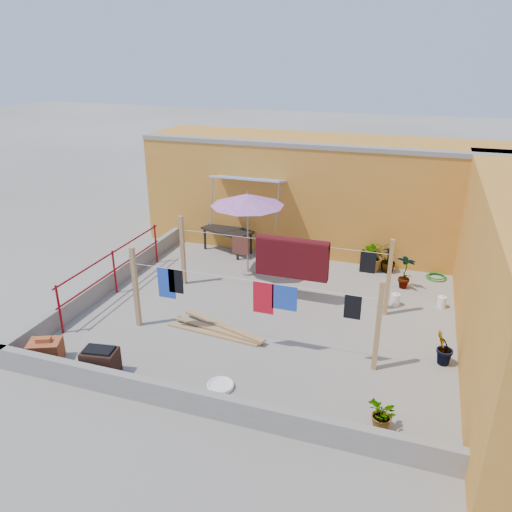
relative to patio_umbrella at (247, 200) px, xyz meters
name	(u,v)px	position (x,y,z in m)	size (l,w,h in m)	color
ground	(269,313)	(1.17, -1.89, -2.02)	(80.00, 80.00, 0.00)	#9E998E
wall_back	(333,194)	(1.67, 2.80, -0.42)	(11.00, 3.27, 3.21)	orange
parapet_front	(203,403)	(1.17, -5.47, -1.80)	(8.30, 0.16, 0.44)	gray
parapet_left	(113,280)	(-2.91, -1.89, -1.80)	(0.16, 7.30, 0.44)	gray
red_railing	(114,265)	(-2.68, -2.09, -1.30)	(0.05, 4.20, 1.10)	maroon
clothesline_rig	(286,263)	(1.42, -1.36, -0.98)	(5.09, 2.35, 1.80)	tan
patio_umbrella	(247,200)	(0.00, 0.00, 0.00)	(2.01, 2.01, 2.25)	gray
outdoor_table	(227,231)	(-1.10, 1.31, -1.40)	(1.64, 1.21, 0.69)	black
brick_stack	(46,351)	(-2.28, -5.05, -1.80)	(0.71, 0.63, 0.52)	#B44F29
lumber_pile	(218,330)	(0.42, -3.04, -1.96)	(2.23, 0.80, 0.14)	tan
brazier	(101,362)	(-1.02, -5.09, -1.75)	(0.68, 0.50, 0.56)	black
white_basin	(220,386)	(1.18, -4.75, -1.98)	(0.49, 0.49, 0.08)	white
water_jug_a	(442,302)	(4.87, -0.34, -1.89)	(0.20, 0.20, 0.31)	white
water_jug_b	(395,300)	(3.85, -0.58, -1.88)	(0.21, 0.21, 0.33)	white
green_hose	(436,277)	(4.76, 1.31, -1.99)	(0.53, 0.53, 0.08)	#19701A
plant_back_a	(375,255)	(3.14, 1.31, -1.59)	(0.78, 0.67, 0.86)	#205017
plant_back_b	(388,260)	(3.51, 1.31, -1.68)	(0.39, 0.39, 0.69)	#205017
plant_right_a	(405,271)	(3.99, 0.44, -1.56)	(0.48, 0.33, 0.92)	#205017
plant_right_b	(444,348)	(4.87, -2.74, -1.67)	(0.39, 0.31, 0.71)	#205017
plant_right_c	(383,415)	(3.98, -4.89, -1.75)	(0.49, 0.42, 0.54)	#205017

